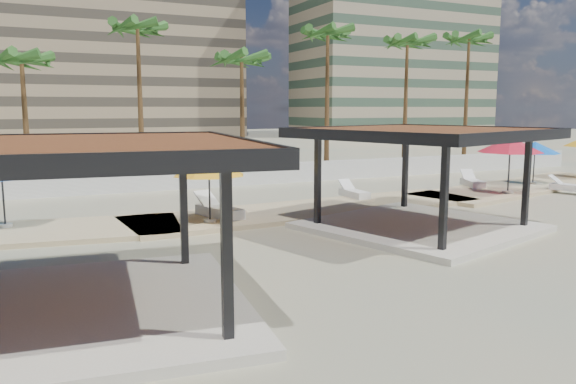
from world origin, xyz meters
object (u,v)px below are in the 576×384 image
object	(u,v)px
lounger_d	(472,182)
umbrella_c	(510,145)
lounger_a	(219,211)
lounger_b	(354,193)
pavilion_west	(73,213)
pavilion_central	(421,169)
lounger_c	(569,187)

from	to	relation	value
lounger_d	umbrella_c	bearing A→B (deg)	-163.59
lounger_a	lounger_b	bearing A→B (deg)	-92.20
lounger_b	pavilion_west	bearing A→B (deg)	128.09
lounger_b	lounger_d	size ratio (longest dim) A/B	0.88
pavilion_west	lounger_a	world-z (taller)	pavilion_west
lounger_a	lounger_d	distance (m)	15.51
lounger_a	lounger_b	world-z (taller)	lounger_a
pavilion_central	lounger_a	bearing A→B (deg)	126.04
lounger_c	lounger_d	bearing A→B (deg)	23.32
lounger_b	lounger_c	world-z (taller)	lounger_b
pavilion_west	pavilion_central	bearing A→B (deg)	24.14
umbrella_c	lounger_a	bearing A→B (deg)	178.98
lounger_c	lounger_d	xyz separation A→B (m)	(-3.31, 3.40, 0.02)
pavilion_west	umbrella_c	bearing A→B (deg)	27.82
lounger_a	umbrella_c	bearing A→B (deg)	-108.41
lounger_b	lounger_a	bearing A→B (deg)	105.07
pavilion_central	lounger_a	size ratio (longest dim) A/B	3.57
pavilion_central	lounger_a	world-z (taller)	pavilion_central
umbrella_c	lounger_c	size ratio (longest dim) A/B	1.64
umbrella_c	lounger_d	size ratio (longest dim) A/B	1.48
pavilion_central	lounger_c	bearing A→B (deg)	-0.23
lounger_a	lounger_b	distance (m)	7.69
pavilion_west	umbrella_c	distance (m)	22.45
pavilion_central	lounger_d	bearing A→B (deg)	20.98
pavilion_west	umbrella_c	size ratio (longest dim) A/B	2.40
lounger_b	lounger_d	distance (m)	7.90
umbrella_c	pavilion_central	bearing A→B (deg)	-153.87
lounger_a	lounger_b	size ratio (longest dim) A/B	1.27
pavilion_central	lounger_c	xyz separation A→B (m)	(12.50, 3.74, -1.84)
pavilion_central	pavilion_west	xyz separation A→B (m)	(-12.02, -3.85, 0.02)
pavilion_central	lounger_c	world-z (taller)	pavilion_central
pavilion_west	umbrella_c	world-z (taller)	pavilion_west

